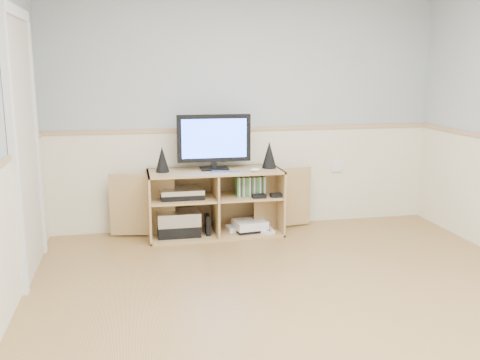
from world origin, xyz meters
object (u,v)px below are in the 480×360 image
monitor (214,140)px  keyboard (227,172)px  game_consoles (249,226)px  media_cabinet (214,201)px

monitor → keyboard: size_ratio=2.37×
keyboard → game_consoles: bearing=37.6°
media_cabinet → keyboard: bearing=-63.6°
media_cabinet → game_consoles: 0.43m
keyboard → game_consoles: (0.24, 0.13, -0.59)m
keyboard → game_consoles: keyboard is taller
game_consoles → monitor: bearing=169.8°
media_cabinet → game_consoles: (0.34, -0.07, -0.26)m
keyboard → game_consoles: 0.65m
media_cabinet → keyboard: 0.39m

